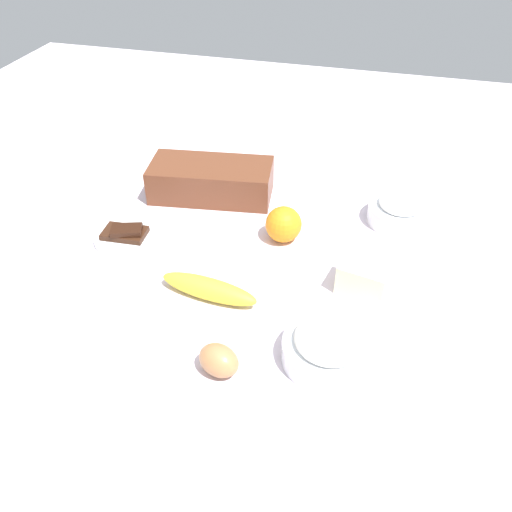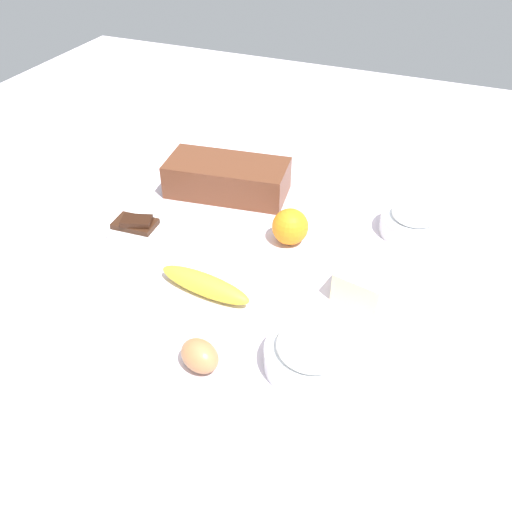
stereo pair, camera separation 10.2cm
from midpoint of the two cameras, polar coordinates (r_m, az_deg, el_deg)
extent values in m
cube|color=silver|center=(1.05, 2.78, -2.25)|extent=(2.40, 2.40, 0.02)
cube|color=brown|center=(1.27, -0.75, 8.24)|extent=(0.29, 0.17, 0.08)
cube|color=black|center=(1.26, -0.75, 8.40)|extent=(0.28, 0.15, 0.07)
cylinder|color=white|center=(0.88, 9.28, -10.78)|extent=(0.15, 0.15, 0.04)
torus|color=white|center=(0.86, 9.39, -10.09)|extent=(0.15, 0.15, 0.01)
ellipsoid|color=white|center=(0.85, 9.48, -9.50)|extent=(0.11, 0.11, 0.04)
cylinder|color=white|center=(1.20, 18.71, 3.09)|extent=(0.14, 0.14, 0.04)
torus|color=white|center=(1.19, 18.88, 3.75)|extent=(0.14, 0.14, 0.01)
ellipsoid|color=white|center=(1.19, 18.99, 4.22)|extent=(0.10, 0.10, 0.03)
ellipsoid|color=yellow|center=(0.99, -2.55, -3.18)|extent=(0.19, 0.07, 0.04)
sphere|color=orange|center=(1.11, 6.30, 3.03)|extent=(0.08, 0.08, 0.08)
cube|color=#F4EDB2|center=(1.00, 14.10, -3.23)|extent=(0.10, 0.08, 0.06)
ellipsoid|color=#B57A4A|center=(0.86, -2.58, -10.72)|extent=(0.08, 0.07, 0.05)
cylinder|color=white|center=(1.17, -10.27, 2.86)|extent=(0.13, 0.13, 0.01)
cube|color=#381E11|center=(1.17, -10.33, 3.30)|extent=(0.09, 0.06, 0.01)
cube|color=black|center=(1.15, -10.16, 3.60)|extent=(0.07, 0.06, 0.01)
camera|label=1|loc=(0.05, -87.14, 2.26)|focal=37.58mm
camera|label=2|loc=(0.05, 92.86, -2.26)|focal=37.58mm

